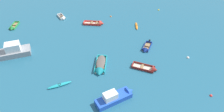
% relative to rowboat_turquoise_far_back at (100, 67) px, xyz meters
% --- Properties ---
extents(rowboat_turquoise_far_back, '(2.54, 4.78, 1.49)m').
position_rel_rowboat_turquoise_far_back_xyz_m(rowboat_turquoise_far_back, '(0.00, 0.00, 0.00)').
color(rowboat_turquoise_far_back, beige).
rests_on(rowboat_turquoise_far_back, ground_plane).
extents(motor_launch_blue_far_left, '(5.62, 3.31, 1.92)m').
position_rel_rowboat_turquoise_far_back_xyz_m(motor_launch_blue_far_left, '(1.43, -6.31, 0.16)').
color(motor_launch_blue_far_left, blue).
rests_on(motor_launch_blue_far_left, ground_plane).
extents(rowboat_green_back_row_right, '(1.59, 3.39, 0.93)m').
position_rel_rowboat_turquoise_far_back_xyz_m(rowboat_green_back_row_right, '(-15.96, 14.41, -0.22)').
color(rowboat_green_back_row_right, '#99754C').
rests_on(rowboat_green_back_row_right, ground_plane).
extents(kayak_orange_far_right, '(0.93, 2.90, 0.27)m').
position_rel_rowboat_turquoise_far_back_xyz_m(kayak_orange_far_right, '(8.56, 11.46, -0.25)').
color(kayak_orange_far_right, orange).
rests_on(kayak_orange_far_right, ground_plane).
extents(rowboat_red_outer_right, '(4.33, 2.23, 1.21)m').
position_rel_rowboat_turquoise_far_back_xyz_m(rowboat_red_outer_right, '(0.92, 13.49, -0.19)').
color(rowboat_red_outer_right, beige).
rests_on(rowboat_red_outer_right, ground_plane).
extents(rowboat_deep_blue_near_camera, '(2.60, 3.29, 1.03)m').
position_rel_rowboat_turquoise_far_back_xyz_m(rowboat_deep_blue_near_camera, '(8.30, 3.64, -0.20)').
color(rowboat_deep_blue_near_camera, '#99754C').
rests_on(rowboat_deep_blue_near_camera, ground_plane).
extents(motor_launch_grey_near_right, '(7.34, 3.35, 2.71)m').
position_rel_rowboat_turquoise_far_back_xyz_m(motor_launch_grey_near_right, '(-14.87, 5.33, 0.35)').
color(motor_launch_grey_near_right, gray).
rests_on(motor_launch_grey_near_right, ground_plane).
extents(rowboat_white_near_left, '(2.03, 3.04, 0.94)m').
position_rel_rowboat_turquoise_far_back_xyz_m(rowboat_white_near_left, '(-6.32, 16.94, -0.23)').
color(rowboat_white_near_left, '#4C4C51').
rests_on(rowboat_white_near_left, ground_plane).
extents(rowboat_maroon_distant_center, '(4.02, 3.02, 1.20)m').
position_rel_rowboat_turquoise_far_back_xyz_m(rowboat_maroon_distant_center, '(7.52, -1.40, -0.21)').
color(rowboat_maroon_distant_center, beige).
rests_on(rowboat_maroon_distant_center, ground_plane).
extents(kayak_turquoise_outer_left, '(3.45, 1.42, 0.33)m').
position_rel_rowboat_turquoise_far_back_xyz_m(kayak_turquoise_outer_left, '(-6.06, -2.74, -0.23)').
color(kayak_turquoise_outer_left, teal).
rests_on(kayak_turquoise_outer_left, ground_plane).
extents(mooring_buoy_central, '(0.41, 0.41, 0.41)m').
position_rel_rowboat_turquoise_far_back_xyz_m(mooring_buoy_central, '(15.31, 17.74, -0.39)').
color(mooring_buoy_central, yellow).
rests_on(mooring_buoy_central, ground_plane).
extents(mooring_buoy_outer_edge, '(0.47, 0.47, 0.47)m').
position_rel_rowboat_turquoise_far_back_xyz_m(mooring_buoy_outer_edge, '(14.55, 0.46, -0.39)').
color(mooring_buoy_outer_edge, silver).
rests_on(mooring_buoy_outer_edge, ground_plane).
extents(mooring_buoy_trailing, '(0.40, 0.40, 0.40)m').
position_rel_rowboat_turquoise_far_back_xyz_m(mooring_buoy_trailing, '(14.14, -7.62, -0.39)').
color(mooring_buoy_trailing, red).
rests_on(mooring_buoy_trailing, ground_plane).
extents(mooring_buoy_near_foreground, '(0.38, 0.38, 0.38)m').
position_rel_rowboat_turquoise_far_back_xyz_m(mooring_buoy_near_foreground, '(4.01, 16.32, -0.39)').
color(mooring_buoy_near_foreground, orange).
rests_on(mooring_buoy_near_foreground, ground_plane).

